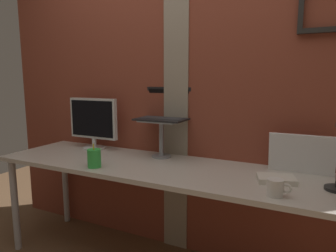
{
  "coord_description": "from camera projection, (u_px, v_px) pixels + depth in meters",
  "views": [
    {
      "loc": [
        0.86,
        -1.65,
        1.3
      ],
      "look_at": [
        -0.0,
        0.12,
        1.0
      ],
      "focal_mm": 31.62,
      "sensor_mm": 36.0,
      "label": 1
    }
  ],
  "objects": [
    {
      "name": "monitor",
      "position": [
        93.0,
        121.0,
        2.39
      ],
      "size": [
        0.44,
        0.18,
        0.41
      ],
      "color": "silver",
      "rests_on": "desk"
    },
    {
      "name": "desk",
      "position": [
        161.0,
        175.0,
        1.95
      ],
      "size": [
        2.38,
        0.64,
        0.75
      ],
      "color": "beige",
      "rests_on": "ground_plane"
    },
    {
      "name": "paper_clutter_stack",
      "position": [
        276.0,
        179.0,
        1.63
      ],
      "size": [
        0.23,
        0.19,
        0.03
      ],
      "primitive_type": "cube",
      "rotation": [
        0.0,
        0.0,
        0.27
      ],
      "color": "silver",
      "rests_on": "desk"
    },
    {
      "name": "whiteboard_panel",
      "position": [
        301.0,
        154.0,
        1.76
      ],
      "size": [
        0.37,
        0.06,
        0.24
      ],
      "primitive_type": "cube",
      "rotation": [
        0.17,
        0.0,
        0.0
      ],
      "color": "white",
      "rests_on": "desk"
    },
    {
      "name": "coffee_mug",
      "position": [
        276.0,
        188.0,
        1.43
      ],
      "size": [
        0.12,
        0.08,
        0.08
      ],
      "color": "silver",
      "rests_on": "desk"
    },
    {
      "name": "brick_wall_back",
      "position": [
        184.0,
        82.0,
        2.19
      ],
      "size": [
        3.33,
        0.16,
        2.58
      ],
      "color": "brown",
      "rests_on": "ground_plane"
    },
    {
      "name": "pen_cup",
      "position": [
        94.0,
        158.0,
        1.9
      ],
      "size": [
        0.09,
        0.09,
        0.15
      ],
      "color": "green",
      "rests_on": "desk"
    },
    {
      "name": "laptop_stand",
      "position": [
        161.0,
        133.0,
        2.14
      ],
      "size": [
        0.28,
        0.22,
        0.27
      ],
      "color": "gray",
      "rests_on": "desk"
    },
    {
      "name": "laptop",
      "position": [
        166.0,
        110.0,
        2.18
      ],
      "size": [
        0.36,
        0.29,
        0.23
      ],
      "color": "black",
      "rests_on": "laptop_stand"
    }
  ]
}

